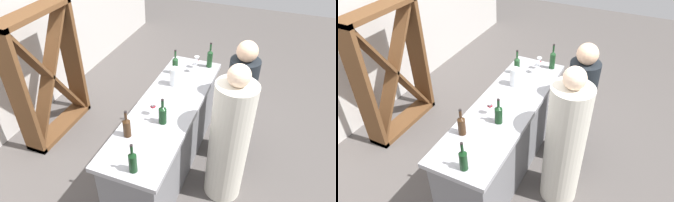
# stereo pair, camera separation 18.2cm
# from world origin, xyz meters

# --- Properties ---
(ground_plane) EXTENTS (12.00, 12.00, 0.00)m
(ground_plane) POSITION_xyz_m (0.00, 0.00, 0.00)
(ground_plane) COLOR #4C4744
(back_wall) EXTENTS (8.00, 0.10, 2.80)m
(back_wall) POSITION_xyz_m (0.00, 2.20, 1.40)
(back_wall) COLOR #BCB7B2
(back_wall) RESTS_ON ground
(bar_counter) EXTENTS (2.14, 0.64, 0.90)m
(bar_counter) POSITION_xyz_m (0.00, 0.00, 0.46)
(bar_counter) COLOR slate
(bar_counter) RESTS_ON ground
(wine_rack) EXTENTS (1.05, 0.28, 1.69)m
(wine_rack) POSITION_xyz_m (0.09, 1.65, 0.84)
(wine_rack) COLOR brown
(wine_rack) RESTS_ON ground
(wine_bottle_leftmost_dark_green) EXTENTS (0.07, 0.07, 0.29)m
(wine_bottle_leftmost_dark_green) POSITION_xyz_m (-0.95, -0.07, 1.01)
(wine_bottle_leftmost_dark_green) COLOR black
(wine_bottle_leftmost_dark_green) RESTS_ON bar_counter
(wine_bottle_second_left_amber_brown) EXTENTS (0.07, 0.07, 0.28)m
(wine_bottle_second_left_amber_brown) POSITION_xyz_m (-0.58, 0.18, 1.01)
(wine_bottle_second_left_amber_brown) COLOR #331E0F
(wine_bottle_second_left_amber_brown) RESTS_ON bar_counter
(wine_bottle_center_dark_green) EXTENTS (0.08, 0.08, 0.28)m
(wine_bottle_center_dark_green) POSITION_xyz_m (-0.29, -0.06, 1.01)
(wine_bottle_center_dark_green) COLOR black
(wine_bottle_center_dark_green) RESTS_ON bar_counter
(wine_bottle_second_right_olive_green) EXTENTS (0.07, 0.07, 0.31)m
(wine_bottle_second_right_olive_green) POSITION_xyz_m (0.64, 0.16, 1.02)
(wine_bottle_second_right_olive_green) COLOR #193D1E
(wine_bottle_second_right_olive_green) RESTS_ON bar_counter
(wine_bottle_rightmost_olive_green) EXTENTS (0.07, 0.07, 0.33)m
(wine_bottle_rightmost_olive_green) POSITION_xyz_m (0.95, -0.19, 1.03)
(wine_bottle_rightmost_olive_green) COLOR #193D1E
(wine_bottle_rightmost_olive_green) RESTS_ON bar_counter
(wine_glass_near_left) EXTENTS (0.07, 0.07, 0.16)m
(wine_glass_near_left) POSITION_xyz_m (0.75, -0.06, 1.02)
(wine_glass_near_left) COLOR white
(wine_glass_near_left) RESTS_ON bar_counter
(wine_glass_near_center) EXTENTS (0.06, 0.06, 0.16)m
(wine_glass_near_center) POSITION_xyz_m (0.87, -0.05, 1.01)
(wine_glass_near_center) COLOR white
(wine_glass_near_center) RESTS_ON bar_counter
(wine_glass_near_right) EXTENTS (0.07, 0.07, 0.15)m
(wine_glass_near_right) POSITION_xyz_m (-0.21, 0.08, 1.00)
(wine_glass_near_right) COLOR white
(wine_glass_near_right) RESTS_ON bar_counter
(water_pitcher) EXTENTS (0.11, 0.11, 0.22)m
(water_pitcher) POSITION_xyz_m (0.40, 0.08, 1.01)
(water_pitcher) COLOR silver
(water_pitcher) RESTS_ON bar_counter
(person_left_guest) EXTENTS (0.47, 0.47, 1.60)m
(person_left_guest) POSITION_xyz_m (-0.13, -0.70, 0.73)
(person_left_guest) COLOR beige
(person_left_guest) RESTS_ON ground
(person_center_guest) EXTENTS (0.37, 0.37, 1.55)m
(person_center_guest) POSITION_xyz_m (0.46, -0.68, 0.73)
(person_center_guest) COLOR black
(person_center_guest) RESTS_ON ground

